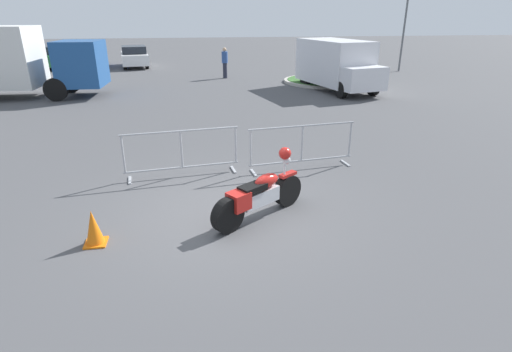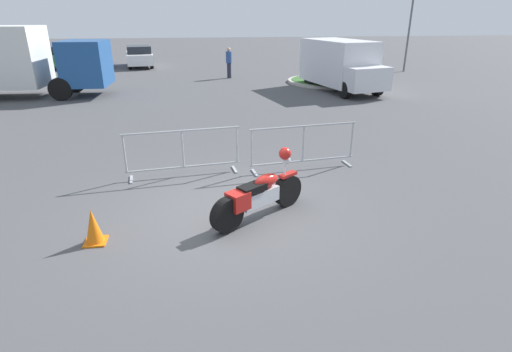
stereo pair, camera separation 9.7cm
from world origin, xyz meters
TOP-DOWN VIEW (x-y plane):
  - ground_plane at (0.00, 0.00)m, footprint 120.00×120.00m
  - motorcycle at (0.59, -0.35)m, footprint 1.82×1.34m
  - crowd_barrier_near at (-0.80, 1.93)m, footprint 2.58×0.73m
  - crowd_barrier_far at (1.98, 1.93)m, footprint 2.58×0.73m
  - delivery_van at (6.38, 12.04)m, footprint 2.99×5.30m
  - parked_car_green at (-9.86, 23.19)m, footprint 2.36×4.46m
  - parked_car_blue at (-7.08, 23.23)m, footprint 2.26×4.27m
  - parked_car_white at (-4.30, 22.99)m, footprint 2.31×4.38m
  - pedestrian at (1.45, 16.76)m, footprint 0.43×0.43m
  - planter_island at (6.78, 14.64)m, footprint 4.59×4.59m
  - traffic_cone at (-2.17, -0.82)m, footprint 0.34×0.34m
  - street_lamp at (12.82, 18.02)m, footprint 0.36×0.70m

SIDE VIEW (x-z plane):
  - ground_plane at x=0.00m, z-range 0.00..0.00m
  - traffic_cone at x=-2.17m, z-range -0.01..0.58m
  - planter_island at x=6.78m, z-range -0.31..0.90m
  - motorcycle at x=0.59m, z-range -0.14..1.05m
  - crowd_barrier_near at x=-0.80m, z-range 0.02..1.09m
  - crowd_barrier_far at x=1.98m, z-range 0.02..1.09m
  - parked_car_blue at x=-7.08m, z-range 0.01..1.39m
  - parked_car_white at x=-4.30m, z-range 0.01..1.42m
  - parked_car_green at x=-9.86m, z-range 0.01..1.45m
  - pedestrian at x=1.45m, z-range 0.07..1.76m
  - delivery_van at x=6.38m, z-range 0.09..2.40m
  - street_lamp at x=12.82m, z-range 0.87..6.55m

